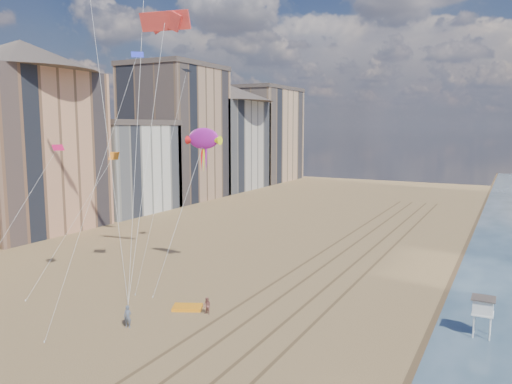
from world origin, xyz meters
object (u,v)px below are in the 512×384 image
grounded_kite (187,307)px  show_kite (204,139)px  lifeguard_stand (483,307)px  kite_flyer_a (128,317)px  kite_flyer_b (207,306)px

grounded_kite → show_kite: show_kite is taller
lifeguard_stand → kite_flyer_a: size_ratio=1.69×
lifeguard_stand → show_kite: bearing=174.0°
kite_flyer_a → kite_flyer_b: (4.07, 5.25, -0.16)m
lifeguard_stand → grounded_kite: (-23.16, -5.62, -2.22)m
grounded_kite → kite_flyer_b: size_ratio=1.69×
show_kite → kite_flyer_a: 19.61m
lifeguard_stand → grounded_kite: lifeguard_stand is taller
lifeguard_stand → kite_flyer_a: 27.40m
grounded_kite → show_kite: 17.11m
lifeguard_stand → kite_flyer_b: size_ratio=2.06×
show_kite → kite_flyer_a: (1.84, -13.95, -13.66)m
grounded_kite → kite_flyer_b: 2.32m
kite_flyer_b → kite_flyer_a: bearing=-116.9°
kite_flyer_b → show_kite: bearing=135.0°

